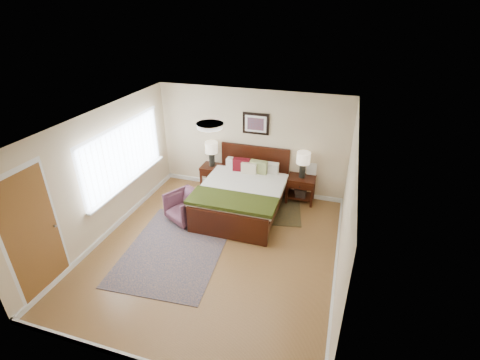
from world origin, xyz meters
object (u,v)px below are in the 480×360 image
at_px(lamp_left, 211,150).
at_px(rug_persian, 175,249).
at_px(lamp_right, 303,161).
at_px(nightstand_right, 301,187).
at_px(armchair, 185,207).
at_px(nightstand_left, 212,171).
at_px(bed, 242,190).

bearing_deg(lamp_left, rug_persian, -85.50).
bearing_deg(rug_persian, lamp_right, 47.13).
relative_size(nightstand_right, armchair, 0.91).
height_order(lamp_left, lamp_right, lamp_right).
bearing_deg(lamp_right, nightstand_right, -90.00).
bearing_deg(lamp_right, nightstand_left, -179.45).
xyz_separation_m(lamp_left, rug_persian, (0.20, -2.50, -1.02)).
relative_size(nightstand_left, lamp_right, 1.00).
distance_m(nightstand_right, lamp_left, 2.29).
bearing_deg(lamp_right, lamp_left, 180.00).
bearing_deg(nightstand_right, lamp_right, 90.00).
xyz_separation_m(bed, nightstand_right, (1.16, 0.82, -0.16)).
bearing_deg(lamp_left, nightstand_right, -0.33).
bearing_deg(nightstand_left, nightstand_right, 0.23).
bearing_deg(nightstand_left, lamp_left, 90.00).
relative_size(bed, rug_persian, 0.86).
distance_m(nightstand_right, rug_persian, 3.21).
distance_m(armchair, rug_persian, 1.07).
height_order(bed, armchair, bed).
height_order(lamp_right, rug_persian, lamp_right).
height_order(bed, rug_persian, bed).
distance_m(bed, armchair, 1.28).
distance_m(lamp_left, armchair, 1.67).
bearing_deg(lamp_left, bed, -38.95).
height_order(nightstand_left, armchair, armchair).
height_order(nightstand_right, lamp_left, lamp_left).
bearing_deg(nightstand_left, armchair, -91.50).
xyz_separation_m(nightstand_right, rug_persian, (-2.00, -2.49, -0.37)).
bearing_deg(rug_persian, nightstand_left, 90.31).
height_order(bed, nightstand_left, bed).
height_order(armchair, rug_persian, armchair).
distance_m(nightstand_left, nightstand_right, 2.20).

